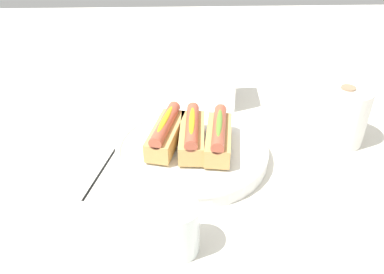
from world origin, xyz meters
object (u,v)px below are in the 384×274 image
(napkin_box, at_px, (226,77))
(paper_towel_roll, at_px, (342,115))
(hotdog_front, at_px, (166,132))
(water_glass, at_px, (178,231))
(serving_bowl, at_px, (192,151))
(hotdog_back, at_px, (192,134))
(chopstick_near, at_px, (105,165))
(hotdog_side, at_px, (219,136))

(napkin_box, bearing_deg, paper_towel_roll, 54.91)
(hotdog_front, height_order, water_glass, hotdog_front)
(serving_bowl, height_order, hotdog_back, hotdog_back)
(serving_bowl, distance_m, chopstick_near, 0.18)
(hotdog_front, relative_size, hotdog_back, 1.03)
(hotdog_back, height_order, chopstick_near, hotdog_back)
(hotdog_side, relative_size, water_glass, 1.73)
(hotdog_back, height_order, water_glass, hotdog_back)
(hotdog_front, xyz_separation_m, chopstick_near, (0.03, -0.13, -0.06))
(paper_towel_roll, bearing_deg, water_glass, -50.20)
(water_glass, bearing_deg, serving_bowl, 172.95)
(hotdog_side, relative_size, paper_towel_roll, 1.16)
(hotdog_back, distance_m, water_glass, 0.25)
(hotdog_side, bearing_deg, hotdog_back, -98.88)
(hotdog_back, bearing_deg, serving_bowl, -150.26)
(paper_towel_roll, bearing_deg, hotdog_side, -76.31)
(serving_bowl, bearing_deg, hotdog_back, 29.74)
(hotdog_side, relative_size, napkin_box, 1.04)
(hotdog_side, height_order, paper_towel_roll, paper_towel_roll)
(hotdog_front, distance_m, paper_towel_roll, 0.39)
(serving_bowl, distance_m, paper_towel_roll, 0.34)
(hotdog_side, height_order, chopstick_near, hotdog_side)
(serving_bowl, xyz_separation_m, hotdog_side, (0.01, 0.05, 0.04))
(hotdog_back, bearing_deg, chopstick_near, -83.77)
(hotdog_front, bearing_deg, serving_bowl, 81.12)
(hotdog_side, xyz_separation_m, paper_towel_roll, (-0.07, 0.28, 0.00))
(serving_bowl, distance_m, water_glass, 0.25)
(serving_bowl, xyz_separation_m, chopstick_near, (0.02, -0.18, -0.02))
(serving_bowl, xyz_separation_m, water_glass, (0.24, -0.03, 0.02))
(serving_bowl, bearing_deg, hotdog_front, -98.88)
(napkin_box, bearing_deg, water_glass, -11.07)
(hotdog_back, bearing_deg, hotdog_front, -98.88)
(water_glass, bearing_deg, chopstick_near, -145.65)
(serving_bowl, height_order, napkin_box, napkin_box)
(hotdog_back, xyz_separation_m, paper_towel_roll, (-0.06, 0.33, 0.00))
(serving_bowl, xyz_separation_m, hotdog_front, (-0.01, -0.05, 0.04))
(hotdog_back, xyz_separation_m, water_glass, (0.24, -0.03, -0.02))
(chopstick_near, bearing_deg, hotdog_back, 109.91)
(hotdog_side, distance_m, paper_towel_roll, 0.29)
(hotdog_back, bearing_deg, paper_towel_roll, 100.12)
(serving_bowl, bearing_deg, water_glass, -7.05)
(hotdog_side, xyz_separation_m, napkin_box, (-0.26, 0.04, 0.01))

